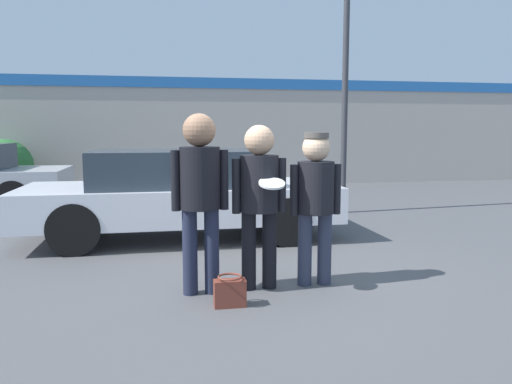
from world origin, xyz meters
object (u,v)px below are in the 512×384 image
street_lamp (357,39)px  shrub (5,166)px  person_left (200,185)px  person_right (315,194)px  parked_car_near (180,193)px  handbag (230,292)px  person_middle_with_frisbee (259,191)px

street_lamp → shrub: bearing=150.2°
person_left → street_lamp: (3.41, 4.46, 2.30)m
person_left → person_right: bearing=3.4°
person_left → street_lamp: 6.06m
person_left → shrub: 9.91m
parked_car_near → street_lamp: 4.77m
parked_car_near → handbag: bearing=-83.8°
person_middle_with_frisbee → shrub: person_middle_with_frisbee is taller
handbag → shrub: bearing=116.2°
street_lamp → handbag: bearing=-123.0°
shrub → handbag: bearing=-63.8°
person_right → shrub: (-5.57, 8.83, -0.27)m
person_left → street_lamp: bearing=52.6°
person_right → parked_car_near: size_ratio=0.35×
street_lamp → person_right: bearing=-116.5°
person_right → parked_car_near: 2.95m
person_middle_with_frisbee → street_lamp: 5.73m
person_right → handbag: bearing=-153.1°
person_left → parked_car_near: (-0.11, 2.69, -0.41)m
person_left → shrub: size_ratio=1.28×
parked_car_near → handbag: (0.34, -3.12, -0.56)m
shrub → person_left: bearing=-63.9°
person_right → shrub: person_right is taller
street_lamp → handbag: 6.68m
person_right → street_lamp: bearing=63.5°
person_middle_with_frisbee → handbag: bearing=-128.2°
person_right → street_lamp: 5.46m
person_middle_with_frisbee → person_right: bearing=2.0°
person_left → parked_car_near: size_ratio=0.39×
shrub → handbag: size_ratio=4.74×
person_middle_with_frisbee → street_lamp: street_lamp is taller
parked_car_near → shrub: size_ratio=3.29×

